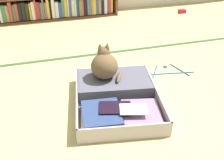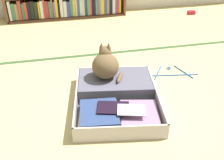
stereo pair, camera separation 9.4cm
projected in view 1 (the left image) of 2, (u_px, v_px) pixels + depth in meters
name	position (u px, v px, depth m)	size (l,w,h in m)	color
ground_plane	(136.00, 108.00, 1.95)	(10.00, 10.00, 0.00)	tan
tatami_border	(104.00, 53.00, 2.74)	(4.80, 0.05, 0.00)	#33522E
open_suitcase	(116.00, 95.00, 2.01)	(0.72, 0.85, 0.12)	#BEB2B4
black_cat	(105.00, 65.00, 2.06)	(0.27, 0.26, 0.28)	brown
clothes_hanger	(168.00, 71.00, 2.42)	(0.46, 0.27, 0.01)	#2357A0
small_red_pouch	(182.00, 11.00, 3.89)	(0.10, 0.07, 0.05)	red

